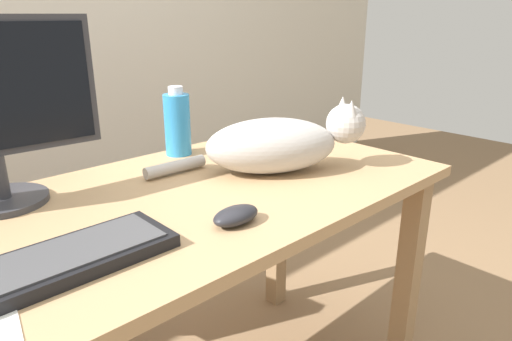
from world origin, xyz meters
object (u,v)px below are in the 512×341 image
computer_mouse (236,215)px  keyboard (45,267)px  water_bottle (177,124)px  office_chair (26,247)px  cat (279,143)px

computer_mouse → keyboard: bearing=168.7°
computer_mouse → water_bottle: bearing=68.5°
office_chair → computer_mouse: bearing=-79.1°
office_chair → keyboard: office_chair is taller
water_bottle → keyboard: bearing=-142.6°
keyboard → water_bottle: (0.56, 0.43, 0.08)m
office_chair → cat: 0.99m
computer_mouse → cat: bearing=29.1°
cat → water_bottle: size_ratio=2.53×
keyboard → cat: (0.67, 0.10, 0.07)m
keyboard → cat: size_ratio=0.83×
water_bottle → computer_mouse: bearing=-111.5°
keyboard → computer_mouse: computer_mouse is taller
computer_mouse → water_bottle: (0.20, 0.50, 0.08)m
office_chair → computer_mouse: size_ratio=8.34×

